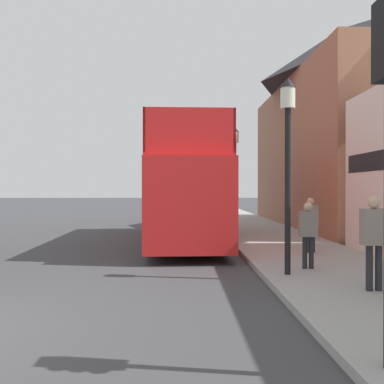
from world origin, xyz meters
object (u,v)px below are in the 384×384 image
tour_bus (183,193)px  lamp_post_second (235,160)px  lamp_post_nearest (288,138)px  pedestrian_second (308,229)px  pedestrian_nearest (374,234)px  parked_car_ahead_of_bus (193,212)px  pedestrian_third (310,220)px  lamp_post_third (218,168)px

tour_bus → lamp_post_second: bearing=36.9°
tour_bus → lamp_post_nearest: lamp_post_nearest is taller
lamp_post_nearest → pedestrian_second: bearing=47.3°
tour_bus → pedestrian_nearest: tour_bus is taller
parked_car_ahead_of_bus → pedestrian_nearest: (2.87, -17.10, 0.51)m
tour_bus → parked_car_ahead_of_bus: size_ratio=2.42×
parked_car_ahead_of_bus → pedestrian_third: bearing=-73.8°
pedestrian_second → lamp_post_second: 8.65m
lamp_post_nearest → lamp_post_third: size_ratio=0.93×
pedestrian_nearest → pedestrian_second: bearing=103.7°
lamp_post_third → lamp_post_nearest: bearing=-89.9°
pedestrian_third → parked_car_ahead_of_bus: bearing=104.5°
lamp_post_nearest → lamp_post_second: size_ratio=0.96×
pedestrian_second → lamp_post_nearest: bearing=-132.7°
pedestrian_nearest → parked_car_ahead_of_bus: bearing=99.5°
tour_bus → pedestrian_third: (3.73, -3.96, -0.76)m
pedestrian_nearest → lamp_post_nearest: (-1.22, 1.60, 1.95)m
tour_bus → pedestrian_third: bearing=-48.2°
pedestrian_second → lamp_post_third: bearing=92.2°
parked_car_ahead_of_bus → pedestrian_third: pedestrian_third is taller
pedestrian_nearest → lamp_post_second: lamp_post_second is taller
pedestrian_second → lamp_post_second: size_ratio=0.35×
pedestrian_second → pedestrian_third: (0.83, 2.66, 0.03)m
pedestrian_nearest → lamp_post_nearest: lamp_post_nearest is taller
pedestrian_second → pedestrian_third: pedestrian_third is taller
pedestrian_second → lamp_post_third: 17.55m
pedestrian_nearest → pedestrian_third: (0.27, 4.97, -0.08)m
pedestrian_nearest → lamp_post_third: (-1.24, 19.71, 2.14)m
lamp_post_third → pedestrian_nearest: bearing=-86.4°
parked_car_ahead_of_bus → pedestrian_second: (2.30, -14.79, 0.39)m
pedestrian_third → lamp_post_third: size_ratio=0.35×
lamp_post_third → lamp_post_second: bearing=-90.3°
pedestrian_nearest → pedestrian_third: 4.98m
tour_bus → pedestrian_third: size_ratio=6.72×
parked_car_ahead_of_bus → lamp_post_nearest: (1.65, -15.50, 2.46)m
pedestrian_nearest → lamp_post_second: (-1.28, 10.66, 2.06)m
pedestrian_second → lamp_post_nearest: lamp_post_nearest is taller
tour_bus → lamp_post_nearest: (2.24, -7.33, 1.27)m
pedestrian_nearest → lamp_post_third: size_ratio=0.38×
pedestrian_nearest → lamp_post_third: bearing=93.6°
parked_car_ahead_of_bus → pedestrian_second: 14.97m
pedestrian_nearest → pedestrian_second: (-0.56, 2.31, -0.11)m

